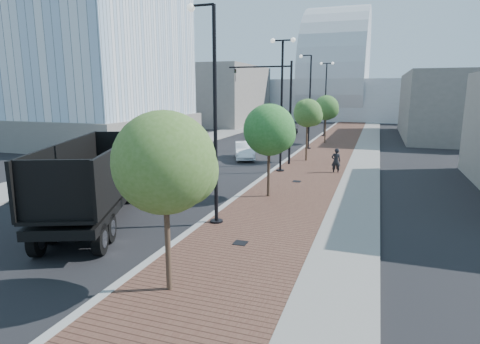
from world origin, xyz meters
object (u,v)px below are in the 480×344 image
(white_sedan, at_px, (245,150))
(pedestrian, at_px, (336,161))
(dump_truck, at_px, (117,172))
(dark_car_mid, at_px, (271,132))

(white_sedan, bearing_deg, pedestrian, -46.86)
(dump_truck, xyz_separation_m, white_sedan, (2.33, 14.59, -0.78))
(dark_car_mid, bearing_deg, dump_truck, -80.12)
(dump_truck, distance_m, dark_car_mid, 30.06)
(pedestrian, bearing_deg, white_sedan, -41.04)
(pedestrian, bearing_deg, dark_car_mid, -78.37)
(dump_truck, height_order, white_sedan, dump_truck)
(dark_car_mid, xyz_separation_m, pedestrian, (9.86, -19.33, 0.17))
(dark_car_mid, height_order, pedestrian, pedestrian)
(dump_truck, bearing_deg, dark_car_mid, 66.12)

